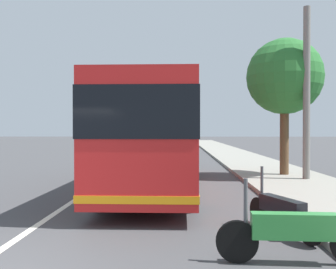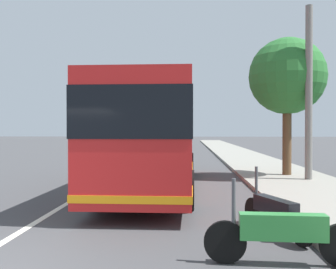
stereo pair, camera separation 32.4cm
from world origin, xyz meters
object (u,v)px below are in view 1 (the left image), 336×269
object	(u,v)px
coach_bus	(156,133)
motorcycle_nearest_curb	(281,210)
motorcycle_by_tree	(294,232)
utility_pole	(307,95)
car_side_street	(137,141)
roadside_tree_mid_block	(285,77)
car_oncoming	(142,139)

from	to	relation	value
coach_bus	motorcycle_nearest_curb	xyz separation A→B (m)	(-5.65, -2.75, -1.45)
coach_bus	motorcycle_by_tree	distance (m)	7.84
motorcycle_by_tree	utility_pole	xyz separation A→B (m)	(8.80, -3.13, 2.84)
car_side_street	coach_bus	bearing A→B (deg)	8.26
motorcycle_by_tree	utility_pole	bearing A→B (deg)	-106.97
motorcycle_by_tree	roadside_tree_mid_block	world-z (taller)	roadside_tree_mid_block
car_oncoming	car_side_street	bearing A→B (deg)	-1.98
utility_pole	roadside_tree_mid_block	bearing A→B (deg)	16.59
motorcycle_nearest_curb	roadside_tree_mid_block	bearing A→B (deg)	-37.34
motorcycle_by_tree	car_oncoming	size ratio (longest dim) A/B	0.54
coach_bus	motorcycle_nearest_curb	size ratio (longest dim) A/B	5.51
coach_bus	motorcycle_nearest_curb	distance (m)	6.44
roadside_tree_mid_block	car_side_street	bearing A→B (deg)	17.94
motorcycle_nearest_curb	roadside_tree_mid_block	size ratio (longest dim) A/B	0.35
coach_bus	utility_pole	xyz separation A→B (m)	(1.50, -5.61, 1.43)
motorcycle_nearest_curb	motorcycle_by_tree	bearing A→B (deg)	149.33
motorcycle_nearest_curb	utility_pole	world-z (taller)	utility_pole
car_side_street	utility_pole	distance (m)	32.30
coach_bus	motorcycle_by_tree	world-z (taller)	coach_bus
motorcycle_by_tree	car_side_street	bearing A→B (deg)	-77.66
motorcycle_nearest_curb	utility_pole	size ratio (longest dim) A/B	0.30
car_side_street	utility_pole	xyz separation A→B (m)	(-30.64, -9.88, 2.60)
coach_bus	car_side_street	bearing A→B (deg)	8.15
car_oncoming	motorcycle_nearest_curb	bearing A→B (deg)	5.52
motorcycle_nearest_curb	car_oncoming	world-z (taller)	car_oncoming
car_oncoming	utility_pole	world-z (taller)	utility_pole
roadside_tree_mid_block	coach_bus	bearing A→B (deg)	119.52
motorcycle_nearest_curb	car_oncoming	xyz separation A→B (m)	(46.55, 7.22, 0.24)
car_oncoming	motorcycle_by_tree	bearing A→B (deg)	4.91
motorcycle_nearest_curb	utility_pole	distance (m)	8.22
motorcycle_nearest_curb	car_oncoming	bearing A→B (deg)	-12.67
motorcycle_by_tree	car_side_street	xyz separation A→B (m)	(39.44, 6.75, 0.24)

